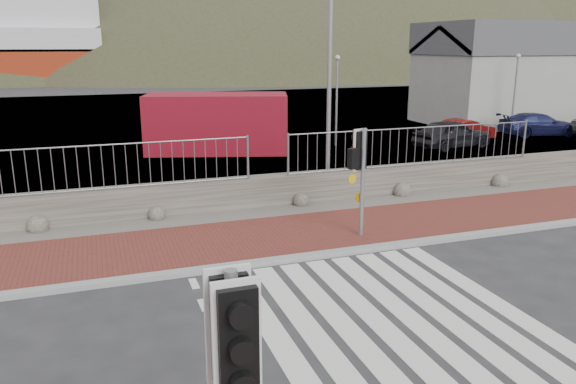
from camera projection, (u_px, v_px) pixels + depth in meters
name	position (u px, v px, depth m)	size (l,w,h in m)	color
ground	(390.00, 316.00, 9.82)	(220.00, 220.00, 0.00)	#28282B
sidewalk_far	(300.00, 234.00, 13.92)	(40.00, 3.00, 0.08)	maroon
kerb_far	(324.00, 255.00, 12.54)	(40.00, 0.25, 0.12)	gray
zebra_crossing	(390.00, 316.00, 9.82)	(4.62, 5.60, 0.01)	silver
gravel_strip	(276.00, 212.00, 15.74)	(40.00, 1.50, 0.06)	#59544C
stone_wall	(267.00, 191.00, 16.37)	(40.00, 0.60, 0.90)	#4D463F
railing	(268.00, 146.00, 15.88)	(18.07, 0.07, 1.22)	gray
quay	(171.00, 119.00, 35.29)	(120.00, 40.00, 0.50)	#4C4C4F
water	(131.00, 83.00, 67.24)	(220.00, 50.00, 0.05)	#3F4C54
harbor_building	(524.00, 73.00, 33.58)	(12.20, 6.20, 5.80)	#9E9E99
hills_backdrop	(170.00, 207.00, 98.12)	(254.00, 90.00, 100.00)	#2E3620
traffic_signal_near	(233.00, 358.00, 4.74)	(0.41, 0.25, 2.85)	gray
traffic_signal_far	(362.00, 160.00, 13.24)	(0.67, 0.37, 2.71)	gray
streetlight	(334.00, 52.00, 16.87)	(1.64, 0.42, 7.77)	gray
shipping_container	(217.00, 123.00, 24.45)	(6.04, 2.52, 2.52)	maroon
car_a	(452.00, 134.00, 25.50)	(1.53, 3.81, 1.30)	black
car_b	(464.00, 130.00, 27.14)	(1.17, 3.35, 1.10)	#5B0D0D
car_c	(538.00, 124.00, 28.86)	(1.64, 4.04, 1.17)	#13163E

